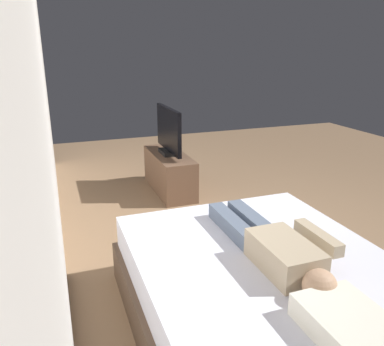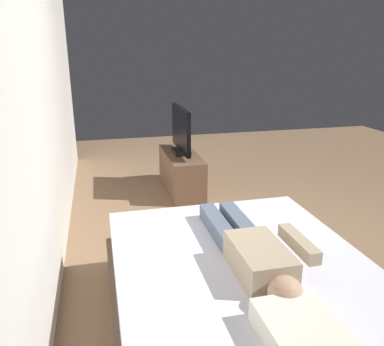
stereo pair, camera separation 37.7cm
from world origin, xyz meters
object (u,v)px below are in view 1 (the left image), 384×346
Objects in this scene: bed at (266,299)px; person at (275,246)px; pillow at (350,327)px; tv_stand at (169,172)px; remote at (313,236)px; tv at (169,132)px.

person reaches higher than bed.
bed is 1.62× the size of person.
pillow is 0.38× the size of person.
pillow is at bearing 176.80° from tv_stand.
person is at bearing -61.18° from bed.
tv_stand is (2.77, -0.19, -0.01)m from bed.
bed is 13.64× the size of remote.
tv reaches higher than pillow.
bed is 2.83m from tv.
pillow reaches higher than remote.
tv is (2.59, 0.26, 0.24)m from remote.
tv reaches higher than bed.
bed is at bearing 175.99° from tv_stand.
bed is at bearing 175.99° from tv.
tv_stand is (3.47, -0.19, -0.35)m from pillow.
bed is at bearing -0.00° from pillow.
tv_stand is (2.59, 0.26, -0.30)m from remote.
remote reaches higher than bed.
remote is at bearing -69.53° from person.
person is 0.44m from remote.
tv_stand is (2.74, -0.14, -0.37)m from person.
pillow is (-0.70, 0.00, 0.34)m from bed.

